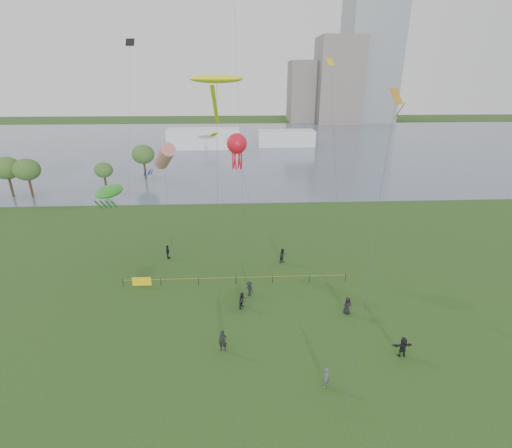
{
  "coord_description": "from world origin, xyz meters",
  "views": [
    {
      "loc": [
        -1.59,
        -22.16,
        20.81
      ],
      "look_at": [
        0.0,
        10.0,
        8.0
      ],
      "focal_mm": 26.0,
      "sensor_mm": 36.0,
      "label": 1
    }
  ],
  "objects_px": {
    "fence": "(179,280)",
    "kite_stingray": "(216,79)",
    "kite_octopus": "(237,144)",
    "kite_flyer": "(327,378)"
  },
  "relations": [
    {
      "from": "fence",
      "to": "kite_flyer",
      "type": "xyz_separation_m",
      "value": [
        12.66,
        -14.66,
        0.25
      ]
    },
    {
      "from": "fence",
      "to": "kite_stingray",
      "type": "height_order",
      "value": "kite_stingray"
    },
    {
      "from": "kite_octopus",
      "to": "fence",
      "type": "bearing_deg",
      "value": -127.09
    },
    {
      "from": "kite_flyer",
      "to": "kite_octopus",
      "type": "height_order",
      "value": "kite_octopus"
    },
    {
      "from": "kite_flyer",
      "to": "kite_octopus",
      "type": "relative_size",
      "value": 0.11
    },
    {
      "from": "kite_stingray",
      "to": "kite_octopus",
      "type": "xyz_separation_m",
      "value": [
        1.99,
        1.07,
        -6.82
      ]
    },
    {
      "from": "fence",
      "to": "kite_flyer",
      "type": "height_order",
      "value": "kite_flyer"
    },
    {
      "from": "kite_stingray",
      "to": "fence",
      "type": "bearing_deg",
      "value": -102.98
    },
    {
      "from": "kite_flyer",
      "to": "kite_stingray",
      "type": "bearing_deg",
      "value": 74.22
    },
    {
      "from": "kite_flyer",
      "to": "kite_octopus",
      "type": "xyz_separation_m",
      "value": [
        -6.16,
        22.01,
        12.94
      ]
    }
  ]
}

